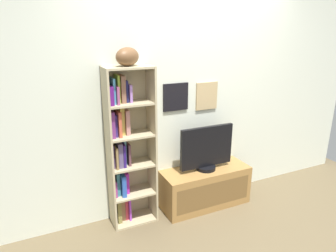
{
  "coord_description": "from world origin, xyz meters",
  "views": [
    {
      "loc": [
        -1.56,
        -1.71,
        1.95
      ],
      "look_at": [
        -0.38,
        0.85,
        1.05
      ],
      "focal_mm": 31.86,
      "sensor_mm": 36.0,
      "label": 1
    }
  ],
  "objects_px": {
    "bookshelf": "(125,149)",
    "television": "(207,149)",
    "football": "(127,57)",
    "tv_stand": "(205,187)"
  },
  "relations": [
    {
      "from": "bookshelf",
      "to": "tv_stand",
      "type": "distance_m",
      "value": 1.09
    },
    {
      "from": "bookshelf",
      "to": "television",
      "type": "relative_size",
      "value": 2.57
    },
    {
      "from": "tv_stand",
      "to": "television",
      "type": "distance_m",
      "value": 0.47
    },
    {
      "from": "football",
      "to": "tv_stand",
      "type": "xyz_separation_m",
      "value": [
        0.85,
        -0.06,
        -1.5
      ]
    },
    {
      "from": "football",
      "to": "tv_stand",
      "type": "bearing_deg",
      "value": -4.15
    },
    {
      "from": "tv_stand",
      "to": "bookshelf",
      "type": "bearing_deg",
      "value": 174.18
    },
    {
      "from": "bookshelf",
      "to": "tv_stand",
      "type": "xyz_separation_m",
      "value": [
        0.91,
        -0.09,
        -0.59
      ]
    },
    {
      "from": "television",
      "to": "football",
      "type": "bearing_deg",
      "value": 175.92
    },
    {
      "from": "bookshelf",
      "to": "television",
      "type": "xyz_separation_m",
      "value": [
        0.91,
        -0.09,
        -0.12
      ]
    },
    {
      "from": "tv_stand",
      "to": "television",
      "type": "xyz_separation_m",
      "value": [
        -0.0,
        0.0,
        0.47
      ]
    }
  ]
}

